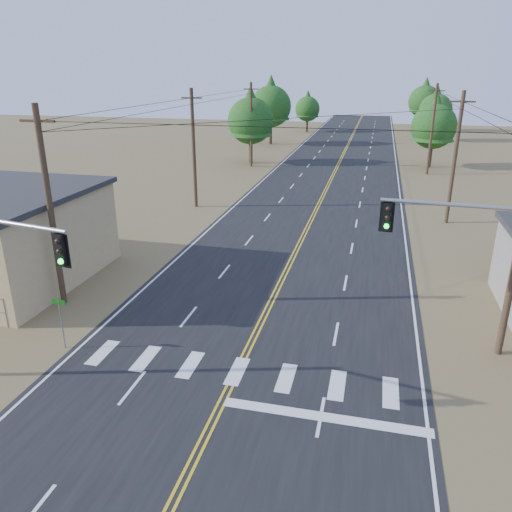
% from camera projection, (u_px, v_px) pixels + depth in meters
% --- Properties ---
extents(road, '(15.00, 200.00, 0.02)m').
position_uv_depth(road, '(311.00, 220.00, 40.09)').
color(road, black).
rests_on(road, ground).
extents(utility_pole_left_near, '(1.80, 0.30, 10.00)m').
position_uv_depth(utility_pole_left_near, '(50.00, 207.00, 24.23)').
color(utility_pole_left_near, '#4C3826').
rests_on(utility_pole_left_near, ground).
extents(utility_pole_left_mid, '(1.80, 0.30, 10.00)m').
position_uv_depth(utility_pole_left_mid, '(194.00, 148.00, 42.43)').
color(utility_pole_left_mid, '#4C3826').
rests_on(utility_pole_left_mid, ground).
extents(utility_pole_left_far, '(1.80, 0.30, 10.00)m').
position_uv_depth(utility_pole_left_far, '(251.00, 124.00, 60.63)').
color(utility_pole_left_far, '#4C3826').
rests_on(utility_pole_left_far, ground).
extents(utility_pole_right_mid, '(1.80, 0.30, 10.00)m').
position_uv_depth(utility_pole_right_mid, '(455.00, 158.00, 37.80)').
color(utility_pole_right_mid, '#4C3826').
rests_on(utility_pole_right_mid, ground).
extents(utility_pole_right_far, '(1.80, 0.30, 10.00)m').
position_uv_depth(utility_pole_right_far, '(432.00, 129.00, 55.99)').
color(utility_pole_right_far, '#4C3826').
rests_on(utility_pole_right_far, ground).
extents(signal_mast_right, '(6.09, 0.59, 7.03)m').
position_uv_depth(signal_mast_right, '(494.00, 263.00, 18.27)').
color(signal_mast_right, gray).
rests_on(signal_mast_right, ground).
extents(street_sign, '(0.69, 0.09, 2.33)m').
position_uv_depth(street_sign, '(61.00, 316.00, 21.25)').
color(street_sign, gray).
rests_on(street_sign, ground).
extents(tree_left_near, '(5.78, 5.78, 9.64)m').
position_uv_depth(tree_left_near, '(251.00, 116.00, 62.63)').
color(tree_left_near, '#3F2D1E').
rests_on(tree_left_near, ground).
extents(tree_left_mid, '(6.42, 6.42, 10.70)m').
position_uv_depth(tree_left_mid, '(271.00, 102.00, 78.66)').
color(tree_left_mid, '#3F2D1E').
rests_on(tree_left_mid, ground).
extents(tree_left_far, '(4.66, 4.66, 7.77)m').
position_uv_depth(tree_left_far, '(308.00, 106.00, 95.18)').
color(tree_left_far, '#3F2D1E').
rests_on(tree_left_far, ground).
extents(tree_right_near, '(5.38, 5.38, 8.97)m').
position_uv_depth(tree_right_near, '(434.00, 122.00, 60.05)').
color(tree_right_near, '#3F2D1E').
rests_on(tree_right_near, ground).
extents(tree_right_mid, '(5.42, 5.42, 9.03)m').
position_uv_depth(tree_right_mid, '(436.00, 107.00, 82.86)').
color(tree_right_mid, '#3F2D1E').
rests_on(tree_right_mid, ground).
extents(tree_right_far, '(6.06, 6.06, 10.10)m').
position_uv_depth(tree_right_far, '(425.00, 98.00, 95.96)').
color(tree_right_far, '#3F2D1E').
rests_on(tree_right_far, ground).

